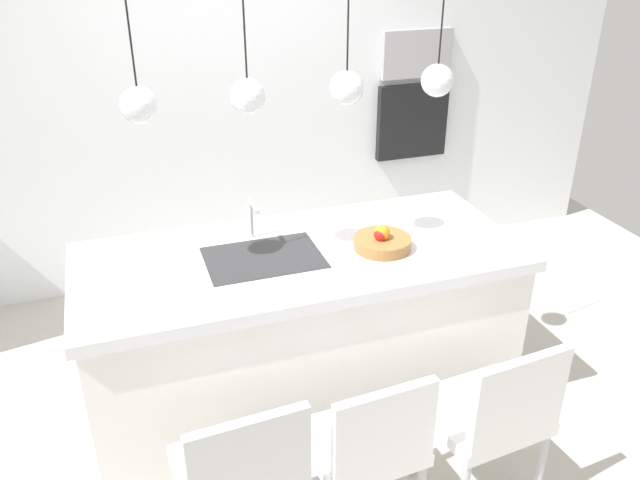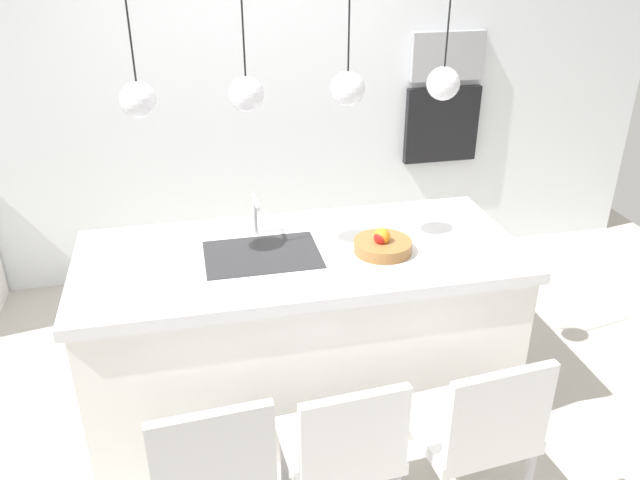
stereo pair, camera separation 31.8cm
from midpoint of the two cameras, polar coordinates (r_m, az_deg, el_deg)
floor at (r=3.71m, az=0.97°, el=-13.94°), size 6.60×6.60×0.00m
back_wall at (r=4.57m, az=-3.76°, el=12.53°), size 6.00×0.10×2.60m
kitchen_island at (r=3.42m, az=1.03°, el=-7.95°), size 2.20×0.94×0.94m
sink_basin at (r=3.15m, az=-2.28°, el=-1.46°), size 0.56×0.40×0.02m
faucet at (r=3.27m, az=-3.00°, el=2.54°), size 0.02×0.17×0.22m
fruit_bowl at (r=3.19m, az=8.42°, el=-0.48°), size 0.29×0.29×0.13m
microwave at (r=4.85m, az=13.14°, el=15.60°), size 0.54×0.08×0.34m
oven at (r=4.97m, az=12.54°, el=9.95°), size 0.56×0.08×0.56m
chair_near at (r=2.63m, az=-5.92°, el=-19.66°), size 0.49×0.49×0.92m
chair_middle at (r=2.72m, az=5.63°, el=-17.96°), size 0.48×0.44×0.87m
chair_far at (r=2.91m, az=16.89°, el=-15.62°), size 0.51×0.49×0.89m
pendant_light_left at (r=2.82m, az=-12.68°, el=12.07°), size 0.15×0.15×0.75m
pendant_light_center_left at (r=2.85m, az=-3.32°, el=12.83°), size 0.15×0.15×0.75m
pendant_light_center_right at (r=2.96m, az=5.65°, el=13.24°), size 0.15×0.15×0.75m
pendant_light_right at (r=3.12m, az=13.85°, el=13.34°), size 0.15×0.15×0.75m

